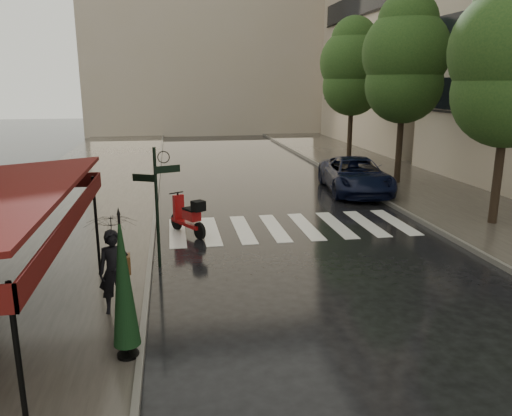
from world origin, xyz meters
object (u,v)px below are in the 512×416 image
object	(u,v)px
parasol_front	(123,281)
parasol_back	(124,286)
parked_car	(355,175)
scooter	(189,217)
pedestrian_with_umbrella	(112,234)

from	to	relation	value
parasol_front	parasol_back	xyz separation A→B (m)	(-0.04, 0.44, -0.27)
parked_car	parasol_back	world-z (taller)	parasol_back
parasol_front	scooter	bearing A→B (deg)	79.74
pedestrian_with_umbrella	parasol_front	world-z (taller)	parasol_front
scooter	parasol_back	bearing A→B (deg)	-130.77
pedestrian_with_umbrella	parasol_front	xyz separation A→B (m)	(0.35, -1.78, -0.28)
parked_car	parasol_back	size ratio (longest dim) A/B	2.60
parasol_front	parasol_back	distance (m)	0.51
pedestrian_with_umbrella	parasol_back	distance (m)	1.48
pedestrian_with_umbrella	parasol_back	size ratio (longest dim) A/B	1.21
parked_car	parasol_front	distance (m)	15.05
parasol_back	parasol_front	bearing A→B (deg)	-85.36
parasol_back	scooter	bearing A→B (deg)	78.81
pedestrian_with_umbrella	scooter	bearing A→B (deg)	68.65
parked_car	parasol_front	world-z (taller)	parasol_front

